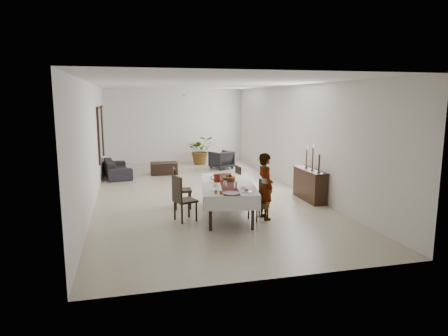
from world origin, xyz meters
TOP-DOWN VIEW (x-y plane):
  - floor at (0.00, 0.00)m, footprint 6.00×12.00m
  - ceiling at (0.00, 0.00)m, footprint 6.00×12.00m
  - wall_back at (0.00, 6.00)m, footprint 6.00×0.02m
  - wall_front at (0.00, -6.00)m, footprint 6.00×0.02m
  - wall_left at (-3.00, 0.00)m, footprint 0.02×12.00m
  - wall_right at (3.00, 0.00)m, footprint 0.02×12.00m
  - dining_table_top at (0.22, -2.43)m, footprint 1.46×2.62m
  - table_leg_fl at (-0.44, -3.50)m, footprint 0.08×0.08m
  - table_leg_fr at (0.45, -3.67)m, footprint 0.08×0.08m
  - table_leg_bl at (-0.02, -1.19)m, footprint 0.08×0.08m
  - table_leg_br at (0.88, -1.36)m, footprint 0.08×0.08m
  - tablecloth_top at (0.22, -2.43)m, footprint 1.67×2.83m
  - tablecloth_drape_left at (-0.37, -2.32)m, footprint 0.49×2.62m
  - tablecloth_drape_right at (0.81, -2.54)m, footprint 0.49×2.62m
  - tablecloth_drape_near at (-0.02, -3.73)m, footprint 1.20×0.23m
  - tablecloth_drape_far at (0.46, -1.13)m, footprint 1.20×0.23m
  - table_runner at (0.22, -2.43)m, footprint 0.82×2.60m
  - red_pitcher at (-0.01, -2.23)m, footprint 0.18×0.18m
  - pitcher_handle at (-0.09, -2.22)m, footprint 0.13×0.04m
  - wine_glass_near at (0.22, -3.11)m, footprint 0.07×0.07m
  - wine_glass_mid at (0.02, -2.97)m, footprint 0.07×0.07m
  - teacup_right at (0.41, -3.09)m, footprint 0.09×0.09m
  - saucer_right at (0.41, -3.09)m, footprint 0.15×0.15m
  - teacup_left at (-0.15, -2.73)m, footprint 0.09×0.09m
  - saucer_left at (-0.15, -2.73)m, footprint 0.15×0.15m
  - plate_near_right at (0.39, -3.40)m, footprint 0.25×0.25m
  - bread_near_right at (0.39, -3.40)m, footprint 0.09×0.09m
  - plate_near_left at (-0.22, -3.13)m, footprint 0.25×0.25m
  - plate_far_left at (-0.00, -1.81)m, footprint 0.25×0.25m
  - serving_tray at (0.02, -3.49)m, footprint 0.37×0.37m
  - jam_jar_a at (-0.20, -3.48)m, footprint 0.07×0.07m
  - jam_jar_b at (-0.29, -3.40)m, footprint 0.07×0.07m
  - fruit_basket at (0.32, -2.19)m, footprint 0.31×0.31m
  - fruit_red at (0.35, -2.17)m, footprint 0.09×0.09m
  - fruit_green at (0.28, -2.15)m, footprint 0.08×0.08m
  - chair_right_near_seat at (0.81, -2.97)m, footprint 0.50×0.50m
  - chair_right_near_leg_fl at (1.01, -3.07)m, footprint 0.05×0.05m
  - chair_right_near_leg_fr at (0.91, -2.77)m, footprint 0.05×0.05m
  - chair_right_near_leg_bl at (0.71, -3.18)m, footprint 0.05×0.05m
  - chair_right_near_leg_br at (0.61, -2.88)m, footprint 0.05×0.05m
  - chair_right_near_back at (0.98, -2.92)m, footprint 0.16×0.38m
  - chair_right_far_seat at (0.61, -1.31)m, footprint 0.44×0.44m
  - chair_right_far_leg_fl at (0.79, -1.47)m, footprint 0.04×0.04m
  - chair_right_far_leg_fr at (0.77, -1.13)m, footprint 0.04×0.04m
  - chair_right_far_leg_bl at (0.44, -1.49)m, footprint 0.04×0.04m
  - chair_right_far_leg_br at (0.43, -1.14)m, footprint 0.04×0.04m
  - chair_right_far_back at (0.80, -1.30)m, footprint 0.06×0.42m
  - chair_left_near_seat at (-0.85, -2.65)m, footprint 0.58×0.58m
  - chair_left_near_leg_fl at (-1.09, -2.54)m, footprint 0.06×0.06m
  - chair_left_near_leg_fr at (-0.96, -2.89)m, footprint 0.06×0.06m
  - chair_left_near_leg_bl at (-0.74, -2.42)m, footprint 0.06×0.06m
  - chair_left_near_leg_br at (-0.61, -2.77)m, footprint 0.06×0.06m
  - chair_left_near_back at (-1.04, -2.72)m, footprint 0.19×0.44m
  - chair_left_far_seat at (-0.76, -1.56)m, footprint 0.47×0.47m
  - chair_left_far_leg_fl at (-0.93, -1.37)m, footprint 0.05×0.05m
  - chair_left_far_leg_fr at (-0.96, -1.73)m, footprint 0.05×0.05m
  - chair_left_far_leg_bl at (-0.57, -1.39)m, footprint 0.05×0.05m
  - chair_left_far_leg_br at (-0.59, -1.75)m, footprint 0.05×0.05m
  - chair_left_far_back at (-0.96, -1.55)m, footprint 0.07×0.45m
  - woman at (0.99, -2.95)m, footprint 0.40×0.59m
  - sideboard_body at (2.78, -1.59)m, footprint 0.37×1.39m
  - sideboard_top at (2.78, -1.59)m, footprint 0.41×1.44m
  - candlestick_near_base at (2.78, -2.10)m, footprint 0.09×0.09m
  - candlestick_near_shaft at (2.78, -2.10)m, footprint 0.05×0.05m
  - candlestick_near_candle at (2.78, -2.10)m, footprint 0.03×0.03m
  - candlestick_mid_base at (2.78, -1.73)m, footprint 0.09×0.09m
  - candlestick_mid_shaft at (2.78, -1.73)m, footprint 0.05×0.05m
  - candlestick_mid_candle at (2.78, -1.73)m, footprint 0.03×0.03m
  - candlestick_far_base at (2.78, -1.36)m, footprint 0.09×0.09m
  - candlestick_far_shaft at (2.78, -1.36)m, footprint 0.05×0.05m
  - candlestick_far_candle at (2.78, -1.36)m, footprint 0.03×0.03m
  - sofa at (-2.47, 3.21)m, footprint 1.08×2.16m
  - armchair at (1.57, 3.88)m, footprint 1.05×1.06m
  - coffee_table at (-0.79, 3.25)m, footprint 1.00×0.68m
  - potted_plant at (0.99, 5.27)m, footprint 1.12×0.98m
  - mirror_frame_near at (-2.96, 2.20)m, footprint 0.06×1.05m
  - mirror_glass_near at (-2.92, 2.20)m, footprint 0.01×0.90m
  - mirror_frame_far at (-2.96, 4.30)m, footprint 0.06×1.05m
  - mirror_glass_far at (-2.92, 4.30)m, footprint 0.01×0.90m
  - fan_rod at (0.00, 3.00)m, footprint 0.04×0.04m
  - fan_hub at (0.00, 3.00)m, footprint 0.16×0.16m
  - fan_blade_n at (0.00, 3.35)m, footprint 0.10×0.55m
  - fan_blade_s at (0.00, 2.65)m, footprint 0.10×0.55m
  - fan_blade_e at (0.35, 3.00)m, footprint 0.55×0.10m
  - fan_blade_w at (-0.35, 3.00)m, footprint 0.55×0.10m

SIDE VIEW (x-z plane):
  - floor at x=0.00m, z-range 0.00..0.00m
  - chair_right_near_leg_fl at x=1.01m, z-range 0.00..0.38m
  - chair_right_near_leg_fr at x=0.91m, z-range 0.00..0.38m
  - chair_right_near_leg_bl at x=0.71m, z-range 0.00..0.38m
  - chair_right_near_leg_br at x=0.61m, z-range 0.00..0.38m
  - chair_right_far_leg_fl at x=0.79m, z-range 0.00..0.41m
  - chair_right_far_leg_fr at x=0.77m, z-range 0.00..0.41m
  - chair_right_far_leg_bl at x=0.44m, z-range 0.00..0.41m
  - chair_right_far_leg_br at x=0.43m, z-range 0.00..0.41m
  - coffee_table at x=-0.79m, z-range 0.00..0.43m
  - chair_left_far_leg_fl at x=-0.93m, z-range 0.00..0.44m
  - chair_left_far_leg_fr at x=-0.96m, z-range 0.00..0.44m
  - chair_left_far_leg_bl at x=-0.57m, z-range 0.00..0.44m
  - chair_left_far_leg_br at x=-0.59m, z-range 0.00..0.44m
  - chair_left_near_leg_fl at x=-1.09m, z-range 0.00..0.45m
  - chair_left_near_leg_fr at x=-0.96m, z-range 0.00..0.45m
  - chair_left_near_leg_bl at x=-0.74m, z-range 0.00..0.45m
  - chair_left_near_leg_br at x=-0.61m, z-range 0.00..0.45m
  - sofa at x=-2.47m, z-range 0.00..0.61m
  - table_leg_fl at x=-0.44m, z-range 0.00..0.72m
  - table_leg_fr at x=0.45m, z-range 0.00..0.72m
  - table_leg_bl at x=-0.02m, z-range 0.00..0.72m
  - table_leg_br at x=0.88m, z-range 0.00..0.72m
  - armchair at x=1.57m, z-range 0.00..0.72m
  - chair_right_near_seat at x=0.81m, z-range 0.38..0.43m
  - sideboard_body at x=2.78m, z-range 0.00..0.83m
  - chair_right_far_seat at x=0.61m, z-range 0.41..0.46m
  - chair_left_far_seat at x=-0.76m, z-range 0.44..0.49m
  - chair_left_near_seat at x=-0.85m, z-range 0.45..0.50m
  - potted_plant at x=0.99m, z-range 0.00..1.20m
  - tablecloth_drape_left at x=-0.37m, z-range 0.47..0.78m
  - tablecloth_drape_right at x=0.81m, z-range 0.47..0.78m
  - tablecloth_drape_near at x=-0.02m, z-range 0.47..0.78m
  - tablecloth_drape_far at x=0.46m, z-range 0.47..0.78m
  - chair_right_near_back at x=0.98m, z-range 0.42..0.92m
  - chair_right_far_back at x=0.80m, z-range 0.46..0.99m
  - dining_table_top at x=0.22m, z-range 0.72..0.77m
  - chair_left_far_back at x=-0.96m, z-range 0.49..1.06m
  - tablecloth_top at x=0.22m, z-range 0.77..0.78m
  - woman at x=0.99m, z-range 0.00..1.56m
  - chair_left_near_back at x=-1.04m, z-range 0.49..1.07m
  - table_runner at x=0.22m, z-range 0.78..0.79m
  - saucer_right at x=0.41m, z-range 0.78..0.80m
  - saucer_left at x=-0.15m, z-range 0.78..0.80m
  - plate_near_right at x=0.39m, z-range 0.78..0.80m
  - plate_near_left at x=-0.22m, z-range 0.78..0.80m
  - plate_far_left at x=0.00m, z-range 0.78..0.80m
  - serving_tray at x=0.02m, z-range 0.78..0.80m
  - teacup_right at x=0.41m, z-range 0.78..0.85m
  - teacup_left at x=-0.15m, z-range 0.78..0.85m
  - bread_near_right at x=0.39m, z-range 0.77..0.87m
  - jam_jar_a at x=-0.20m, z-range 0.78..0.86m
  - jam_jar_b at x=-0.29m, z-range 0.78..0.86m
  - fruit_basket at x=0.32m, z-range 0.78..0.89m
  - sideboard_top at x=2.78m, z-range 0.83..0.86m
  - wine_glass_near at x=0.22m, z-range 0.78..0.96m
  - wine_glass_mid at x=0.02m, z-range 0.78..0.96m
  - candlestick_near_base at x=2.78m, z-range 0.86..0.89m
  - candlestick_mid_base at x=2.78m, z-range 0.86..0.89m
  - candlestick_far_base at x=2.78m, z-range 0.86..0.89m
  - red_pitcher at x=-0.01m, z-range 0.78..0.99m
  - pitcher_handle at x=-0.09m, z-range 0.83..0.95m
  - fruit_red at x=0.35m, z-range 0.87..0.96m
  - fruit_green at x=0.28m, z-range 0.87..0.95m
  - candlestick_near_shaft at x=2.78m, z-range 0.89..1.35m
  - candlestick_far_shaft at x=2.78m, z-range 0.89..1.40m
  - candlestick_mid_shaft at x=2.78m, z-range 0.89..1.49m
  - candlestick_near_candle at x=2.78m, z-range 1.35..1.42m
  - candlestick_far_candle at x=2.78m, z-range 1.40..1.47m
  - candlestick_mid_candle at x=2.78m, z-range 1.49..1.56m
  - wall_back at x=0.00m, z-range 0.00..3.20m
  - wall_front at x=0.00m, z-range 0.00..3.20m
  - wall_left at x=-3.00m, z-range 0.00..3.20m
  - wall_right at x=3.00m, z-range 0.00..3.20m
  - mirror_frame_near at x=-2.96m, z-range 0.67..2.53m
  - mirror_glass_near at x=-2.92m, z-range 0.75..2.45m
  - mirror_frame_far at x=-2.96m, z-range 0.67..2.53m
  - mirror_glass_far at x=-2.92m, z-range 0.75..2.45m
  - fan_hub at x=0.00m, z-range 2.86..2.94m
  - fan_blade_n at x=0.00m, z-range 2.89..2.91m
  - fan_blade_s at x=0.00m, z-range 2.89..2.91m
  - fan_blade_e at x=0.35m, z-range 2.89..2.91m
  - fan_blade_w at x=-0.35m, z-range 2.89..2.91m
  - fan_rod at x=0.00m, z-range 3.00..3.20m
  - ceiling at x=0.00m, z-range 3.19..3.21m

